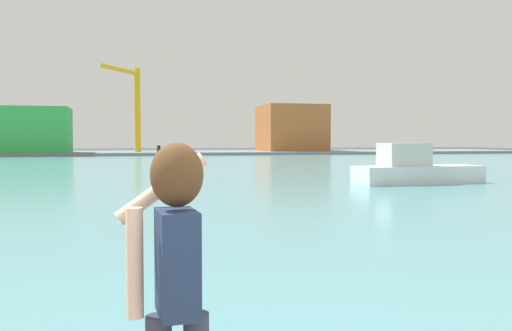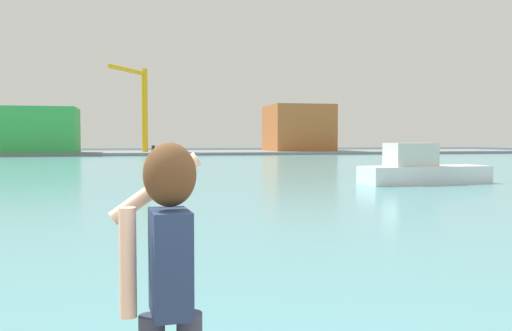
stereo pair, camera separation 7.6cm
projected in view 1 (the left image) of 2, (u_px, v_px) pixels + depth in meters
The scene contains 8 objects.
ground_plane at pixel (136, 166), 51.03m from camera, with size 220.00×220.00×0.00m, color #334751.
harbor_water at pixel (136, 165), 52.97m from camera, with size 140.00×100.00×0.02m, color #599EA8.
far_shore_dock at pixel (132, 153), 91.84m from camera, with size 140.00×20.00×0.47m, color gray.
person_photographer at pixel (175, 269), 2.91m from camera, with size 0.53×0.55×1.74m.
boat_moored at pixel (415, 170), 30.28m from camera, with size 7.37×2.68×2.25m.
warehouse_left at pixel (11, 130), 82.52m from camera, with size 16.90×9.16×6.89m, color green.
warehouse_right at pixel (291, 128), 97.99m from camera, with size 10.63×11.45×8.10m, color #B26633.
port_crane at pixel (133, 100), 88.31m from camera, with size 5.93×9.12×13.61m.
Camera 1 is at (-0.87, -2.17, 2.44)m, focal length 38.42 mm.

